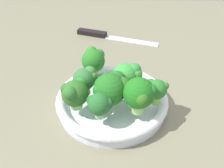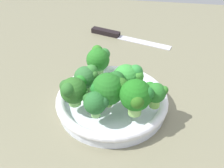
{
  "view_description": "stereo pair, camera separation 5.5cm",
  "coord_description": "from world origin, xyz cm",
  "px_view_note": "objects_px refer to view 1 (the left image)",
  "views": [
    {
      "loc": [
        46.23,
        -1.0,
        39.72
      ],
      "look_at": [
        2.58,
        -1.99,
        6.5
      ],
      "focal_mm": 42.63,
      "sensor_mm": 36.0,
      "label": 1
    },
    {
      "loc": [
        45.76,
        4.46,
        39.72
      ],
      "look_at": [
        2.58,
        -1.99,
        6.5
      ],
      "focal_mm": 42.63,
      "sensor_mm": 36.0,
      "label": 2
    }
  ],
  "objects_px": {
    "broccoli_floret_1": "(112,88)",
    "broccoli_floret_3": "(85,79)",
    "bowl": "(112,101)",
    "broccoli_floret_0": "(74,94)",
    "broccoli_floret_2": "(127,76)",
    "broccoli_floret_6": "(157,89)",
    "broccoli_floret_7": "(100,104)",
    "knife": "(106,36)",
    "broccoli_floret_4": "(140,93)",
    "broccoli_floret_5": "(94,60)"
  },
  "relations": [
    {
      "from": "bowl",
      "to": "broccoli_floret_3",
      "type": "distance_m",
      "value": 0.08
    },
    {
      "from": "broccoli_floret_1",
      "to": "broccoli_floret_4",
      "type": "relative_size",
      "value": 0.97
    },
    {
      "from": "broccoli_floret_6",
      "to": "knife",
      "type": "relative_size",
      "value": 0.21
    },
    {
      "from": "bowl",
      "to": "broccoli_floret_3",
      "type": "relative_size",
      "value": 3.99
    },
    {
      "from": "broccoli_floret_4",
      "to": "bowl",
      "type": "bearing_deg",
      "value": -131.62
    },
    {
      "from": "broccoli_floret_6",
      "to": "broccoli_floret_7",
      "type": "distance_m",
      "value": 0.12
    },
    {
      "from": "broccoli_floret_3",
      "to": "broccoli_floret_4",
      "type": "xyz_separation_m",
      "value": [
        0.05,
        0.11,
        0.01
      ]
    },
    {
      "from": "broccoli_floret_5",
      "to": "broccoli_floret_0",
      "type": "bearing_deg",
      "value": -13.09
    },
    {
      "from": "broccoli_floret_0",
      "to": "broccoli_floret_7",
      "type": "distance_m",
      "value": 0.06
    },
    {
      "from": "bowl",
      "to": "broccoli_floret_0",
      "type": "height_order",
      "value": "broccoli_floret_0"
    },
    {
      "from": "broccoli_floret_2",
      "to": "broccoli_floret_7",
      "type": "relative_size",
      "value": 1.21
    },
    {
      "from": "broccoli_floret_2",
      "to": "broccoli_floret_3",
      "type": "distance_m",
      "value": 0.09
    },
    {
      "from": "broccoli_floret_5",
      "to": "broccoli_floret_7",
      "type": "xyz_separation_m",
      "value": [
        0.15,
        0.02,
        -0.0
      ]
    },
    {
      "from": "broccoli_floret_2",
      "to": "broccoli_floret_6",
      "type": "height_order",
      "value": "broccoli_floret_2"
    },
    {
      "from": "knife",
      "to": "bowl",
      "type": "bearing_deg",
      "value": 4.68
    },
    {
      "from": "broccoli_floret_6",
      "to": "broccoli_floret_0",
      "type": "bearing_deg",
      "value": -83.12
    },
    {
      "from": "broccoli_floret_0",
      "to": "broccoli_floret_3",
      "type": "height_order",
      "value": "same"
    },
    {
      "from": "bowl",
      "to": "knife",
      "type": "height_order",
      "value": "bowl"
    },
    {
      "from": "broccoli_floret_0",
      "to": "broccoli_floret_7",
      "type": "height_order",
      "value": "broccoli_floret_0"
    },
    {
      "from": "knife",
      "to": "broccoli_floret_7",
      "type": "bearing_deg",
      "value": 0.8
    },
    {
      "from": "broccoli_floret_0",
      "to": "broccoli_floret_6",
      "type": "bearing_deg",
      "value": 96.88
    },
    {
      "from": "broccoli_floret_7",
      "to": "broccoli_floret_2",
      "type": "bearing_deg",
      "value": 147.76
    },
    {
      "from": "broccoli_floret_1",
      "to": "knife",
      "type": "xyz_separation_m",
      "value": [
        -0.36,
        -0.03,
        -0.07
      ]
    },
    {
      "from": "bowl",
      "to": "broccoli_floret_2",
      "type": "height_order",
      "value": "broccoli_floret_2"
    },
    {
      "from": "broccoli_floret_4",
      "to": "broccoli_floret_6",
      "type": "distance_m",
      "value": 0.05
    },
    {
      "from": "broccoli_floret_0",
      "to": "broccoli_floret_2",
      "type": "height_order",
      "value": "broccoli_floret_2"
    },
    {
      "from": "broccoli_floret_5",
      "to": "bowl",
      "type": "bearing_deg",
      "value": 27.53
    },
    {
      "from": "broccoli_floret_3",
      "to": "broccoli_floret_7",
      "type": "height_order",
      "value": "broccoli_floret_3"
    },
    {
      "from": "broccoli_floret_3",
      "to": "broccoli_floret_6",
      "type": "bearing_deg",
      "value": 80.31
    },
    {
      "from": "broccoli_floret_6",
      "to": "broccoli_floret_7",
      "type": "bearing_deg",
      "value": -68.01
    },
    {
      "from": "broccoli_floret_5",
      "to": "broccoli_floret_6",
      "type": "height_order",
      "value": "broccoli_floret_5"
    },
    {
      "from": "broccoli_floret_4",
      "to": "broccoli_floret_6",
      "type": "relative_size",
      "value": 1.41
    },
    {
      "from": "broccoli_floret_1",
      "to": "broccoli_floret_3",
      "type": "xyz_separation_m",
      "value": [
        -0.03,
        -0.06,
        -0.0
      ]
    },
    {
      "from": "broccoli_floret_3",
      "to": "broccoli_floret_5",
      "type": "relative_size",
      "value": 0.98
    },
    {
      "from": "broccoli_floret_7",
      "to": "broccoli_floret_4",
      "type": "bearing_deg",
      "value": 102.72
    },
    {
      "from": "broccoli_floret_6",
      "to": "knife",
      "type": "distance_m",
      "value": 0.38
    },
    {
      "from": "broccoli_floret_1",
      "to": "knife",
      "type": "height_order",
      "value": "broccoli_floret_1"
    },
    {
      "from": "broccoli_floret_0",
      "to": "broccoli_floret_5",
      "type": "bearing_deg",
      "value": 166.91
    },
    {
      "from": "broccoli_floret_1",
      "to": "broccoli_floret_3",
      "type": "relative_size",
      "value": 1.23
    },
    {
      "from": "bowl",
      "to": "broccoli_floret_2",
      "type": "xyz_separation_m",
      "value": [
        -0.02,
        0.03,
        0.05
      ]
    },
    {
      "from": "broccoli_floret_2",
      "to": "broccoli_floret_6",
      "type": "xyz_separation_m",
      "value": [
        0.04,
        0.06,
        -0.0
      ]
    },
    {
      "from": "broccoli_floret_2",
      "to": "broccoli_floret_4",
      "type": "xyz_separation_m",
      "value": [
        0.07,
        0.02,
        0.01
      ]
    },
    {
      "from": "bowl",
      "to": "broccoli_floret_1",
      "type": "relative_size",
      "value": 3.24
    },
    {
      "from": "broccoli_floret_5",
      "to": "broccoli_floret_7",
      "type": "bearing_deg",
      "value": 8.55
    },
    {
      "from": "broccoli_floret_3",
      "to": "broccoli_floret_7",
      "type": "bearing_deg",
      "value": 26.02
    },
    {
      "from": "broccoli_floret_0",
      "to": "broccoli_floret_1",
      "type": "distance_m",
      "value": 0.07
    },
    {
      "from": "broccoli_floret_2",
      "to": "broccoli_floret_6",
      "type": "distance_m",
      "value": 0.07
    },
    {
      "from": "broccoli_floret_1",
      "to": "broccoli_floret_6",
      "type": "bearing_deg",
      "value": 95.41
    },
    {
      "from": "broccoli_floret_2",
      "to": "broccoli_floret_3",
      "type": "relative_size",
      "value": 1.08
    },
    {
      "from": "bowl",
      "to": "knife",
      "type": "relative_size",
      "value": 0.92
    }
  ]
}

